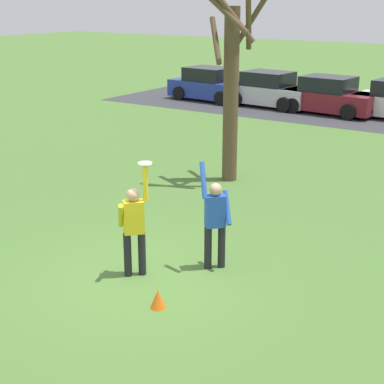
# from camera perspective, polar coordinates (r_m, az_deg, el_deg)

# --- Properties ---
(ground_plane) EXTENTS (120.00, 120.00, 0.00)m
(ground_plane) POSITION_cam_1_polar(r_m,az_deg,el_deg) (10.96, -4.58, -8.06)
(ground_plane) COLOR #4C7533
(person_catcher) EXTENTS (0.55, 0.56, 2.08)m
(person_catcher) POSITION_cam_1_polar(r_m,az_deg,el_deg) (10.67, -5.56, -3.09)
(person_catcher) COLOR black
(person_catcher) RESTS_ON ground_plane
(person_defender) EXTENTS (0.65, 0.66, 2.05)m
(person_defender) POSITION_cam_1_polar(r_m,az_deg,el_deg) (10.92, 2.22, -2.52)
(person_defender) COLOR black
(person_defender) RESTS_ON ground_plane
(frisbee_disc) EXTENTS (0.25, 0.25, 0.02)m
(frisbee_disc) POSITION_cam_1_polar(r_m,az_deg,el_deg) (10.34, -4.51, 2.74)
(frisbee_disc) COLOR white
(frisbee_disc) RESTS_ON person_catcher
(parked_car_blue) EXTENTS (4.24, 2.32, 1.59)m
(parked_car_blue) POSITION_cam_1_polar(r_m,az_deg,el_deg) (29.71, 1.76, 10.13)
(parked_car_blue) COLOR #233893
(parked_car_blue) RESTS_ON ground_plane
(parked_car_silver) EXTENTS (4.24, 2.32, 1.59)m
(parked_car_silver) POSITION_cam_1_polar(r_m,az_deg,el_deg) (28.21, 7.41, 9.56)
(parked_car_silver) COLOR #BCBCC1
(parked_car_silver) RESTS_ON ground_plane
(parked_car_maroon) EXTENTS (4.24, 2.32, 1.59)m
(parked_car_maroon) POSITION_cam_1_polar(r_m,az_deg,el_deg) (26.90, 12.99, 8.85)
(parked_car_maroon) COLOR maroon
(parked_car_maroon) RESTS_ON ground_plane
(parking_strip) EXTENTS (24.23, 6.40, 0.01)m
(parking_strip) POSITION_cam_1_polar(r_m,az_deg,el_deg) (26.92, 15.90, 7.06)
(parking_strip) COLOR #38383D
(parking_strip) RESTS_ON ground_plane
(bare_tree_tall) EXTENTS (1.53, 1.64, 5.19)m
(bare_tree_tall) POSITION_cam_1_polar(r_m,az_deg,el_deg) (16.06, 3.80, 10.32)
(bare_tree_tall) COLOR brown
(bare_tree_tall) RESTS_ON ground_plane
(field_cone_orange) EXTENTS (0.26, 0.26, 0.32)m
(field_cone_orange) POSITION_cam_1_polar(r_m,az_deg,el_deg) (9.87, -3.26, -10.12)
(field_cone_orange) COLOR orange
(field_cone_orange) RESTS_ON ground_plane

